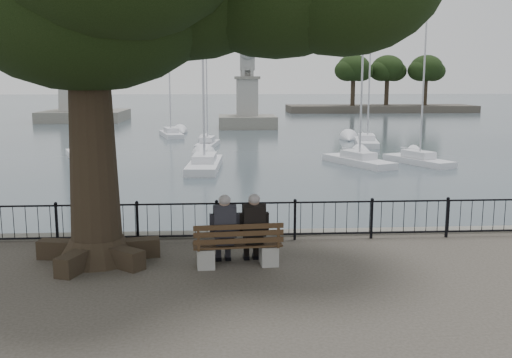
{
  "coord_description": "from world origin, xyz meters",
  "views": [
    {
      "loc": [
        -0.88,
        -11.63,
        4.05
      ],
      "look_at": [
        0.0,
        2.5,
        1.6
      ],
      "focal_mm": 40.0,
      "sensor_mm": 36.0,
      "label": 1
    }
  ],
  "objects": [
    {
      "name": "sailboat_c",
      "position": [
        7.44,
        22.15,
        -0.67
      ],
      "size": [
        3.64,
        5.63,
        11.34
      ],
      "color": "silver",
      "rests_on": "ground"
    },
    {
      "name": "railing",
      "position": [
        0.0,
        2.5,
        0.56
      ],
      "size": [
        22.06,
        0.06,
        1.0
      ],
      "color": "black",
      "rests_on": "ground"
    },
    {
      "name": "sailboat_e",
      "position": [
        -10.13,
        26.25,
        -0.66
      ],
      "size": [
        3.02,
        5.16,
        11.24
      ],
      "color": "silver",
      "rests_on": "ground"
    },
    {
      "name": "harbor",
      "position": [
        0.0,
        3.0,
        -0.5
      ],
      "size": [
        260.0,
        260.0,
        1.2
      ],
      "color": "slate",
      "rests_on": "ground"
    },
    {
      "name": "sailboat_f",
      "position": [
        -1.89,
        32.22,
        -0.68
      ],
      "size": [
        1.92,
        4.75,
        9.87
      ],
      "color": "silver",
      "rests_on": "ground"
    },
    {
      "name": "sailboat_d",
      "position": [
        11.2,
        22.29,
        -0.7
      ],
      "size": [
        3.28,
        5.13,
        9.47
      ],
      "color": "silver",
      "rests_on": "ground"
    },
    {
      "name": "far_shore",
      "position": [
        25.54,
        79.46,
        3.0
      ],
      "size": [
        30.0,
        8.6,
        9.18
      ],
      "color": "#3C372F",
      "rests_on": "ground"
    },
    {
      "name": "sailboat_g",
      "position": [
        10.67,
        32.79,
        -0.71
      ],
      "size": [
        2.69,
        6.05,
        10.01
      ],
      "color": "silver",
      "rests_on": "ground"
    },
    {
      "name": "person_left",
      "position": [
        -0.82,
        0.54,
        0.75
      ],
      "size": [
        0.5,
        0.83,
        1.63
      ],
      "color": "black",
      "rests_on": "ground"
    },
    {
      "name": "lion_monument",
      "position": [
        2.0,
        49.93,
        1.26
      ],
      "size": [
        6.11,
        6.11,
        8.99
      ],
      "color": "slate",
      "rests_on": "ground"
    },
    {
      "name": "sailboat_h",
      "position": [
        -5.39,
        40.62,
        -0.62
      ],
      "size": [
        2.71,
        5.57,
        12.95
      ],
      "color": "silver",
      "rests_on": "ground"
    },
    {
      "name": "person_right",
      "position": [
        -0.18,
        0.59,
        0.75
      ],
      "size": [
        0.5,
        0.83,
        1.63
      ],
      "color": "black",
      "rests_on": "ground"
    },
    {
      "name": "lighthouse",
      "position": [
        -18.0,
        62.0,
        11.86
      ],
      "size": [
        9.97,
        9.97,
        30.52
      ],
      "color": "slate",
      "rests_on": "ground"
    },
    {
      "name": "bench",
      "position": [
        -0.53,
        0.45,
        0.36
      ],
      "size": [
        1.99,
        0.74,
        1.03
      ],
      "color": "gray",
      "rests_on": "ground"
    },
    {
      "name": "sailboat_b",
      "position": [
        -1.82,
        21.08,
        -0.66
      ],
      "size": [
        2.09,
        6.21,
        12.41
      ],
      "color": "silver",
      "rests_on": "ground"
    }
  ]
}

